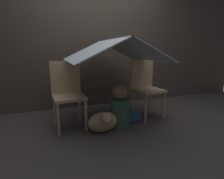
# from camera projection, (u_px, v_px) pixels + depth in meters

# --- Properties ---
(ground_plane) EXTENTS (8.80, 8.80, 0.00)m
(ground_plane) POSITION_uv_depth(u_px,v_px,m) (118.00, 128.00, 2.45)
(ground_plane) COLOR #47423D
(wall_back) EXTENTS (7.00, 0.05, 2.50)m
(wall_back) POSITION_uv_depth(u_px,v_px,m) (95.00, 41.00, 3.27)
(wall_back) COLOR #4C4238
(wall_back) RESTS_ON ground_plane
(chair_left) EXTENTS (0.45, 0.45, 0.93)m
(chair_left) POSITION_uv_depth(u_px,v_px,m) (68.00, 91.00, 2.42)
(chair_left) COLOR #D1B27F
(chair_left) RESTS_ON ground_plane
(chair_right) EXTENTS (0.46, 0.46, 0.93)m
(chair_right) POSITION_uv_depth(u_px,v_px,m) (146.00, 86.00, 2.83)
(chair_right) COLOR #D1B27F
(chair_right) RESTS_ON ground_plane
(sheet_canopy) EXTENTS (1.24, 1.30, 0.30)m
(sheet_canopy) POSITION_uv_depth(u_px,v_px,m) (112.00, 50.00, 2.43)
(sheet_canopy) COLOR silver
(person_front) EXTENTS (0.28, 0.28, 0.60)m
(person_front) POSITION_uv_depth(u_px,v_px,m) (120.00, 108.00, 2.49)
(person_front) COLOR #38664C
(person_front) RESTS_ON ground_plane
(dog) EXTENTS (0.40, 0.36, 0.34)m
(dog) POSITION_uv_depth(u_px,v_px,m) (103.00, 121.00, 2.31)
(dog) COLOR tan
(dog) RESTS_ON ground_plane
(floor_cushion) EXTENTS (0.35, 0.28, 0.10)m
(floor_cushion) POSITION_uv_depth(u_px,v_px,m) (128.00, 115.00, 2.81)
(floor_cushion) COLOR #4C7FB2
(floor_cushion) RESTS_ON ground_plane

